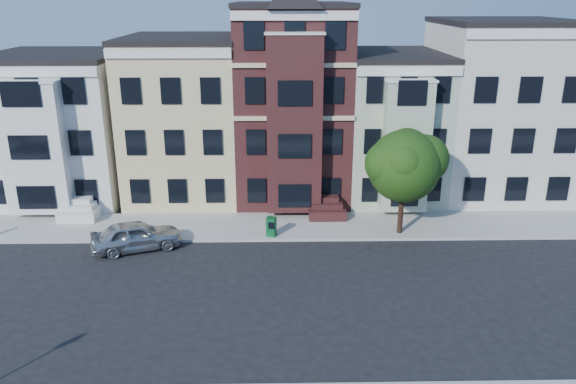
{
  "coord_description": "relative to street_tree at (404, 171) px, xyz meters",
  "views": [
    {
      "loc": [
        -0.97,
        -21.93,
        12.71
      ],
      "look_at": [
        -0.51,
        2.24,
        4.2
      ],
      "focal_mm": 35.0,
      "sensor_mm": 36.0,
      "label": 1
    }
  ],
  "objects": [
    {
      "name": "house_green",
      "position": [
        0.68,
        7.69,
        0.74
      ],
      "size": [
        6.0,
        9.0,
        9.0
      ],
      "primitive_type": "cube",
      "color": "#A6B499",
      "rests_on": "ground"
    },
    {
      "name": "newspaper_box",
      "position": [
        -7.16,
        -0.33,
        -3.07
      ],
      "size": [
        0.59,
        0.55,
        1.08
      ],
      "primitive_type": "cube",
      "rotation": [
        0.0,
        0.0,
        -0.29
      ],
      "color": "#0D5326",
      "rests_on": "far_sidewalk"
    },
    {
      "name": "street_tree",
      "position": [
        0.0,
        0.0,
        0.0
      ],
      "size": [
        8.0,
        8.0,
        7.21
      ],
      "primitive_type": null,
      "rotation": [
        0.0,
        0.0,
        -0.36
      ],
      "color": "#244B14",
      "rests_on": "far_sidewalk"
    },
    {
      "name": "parked_car",
      "position": [
        -14.26,
        -1.61,
        -2.97
      ],
      "size": [
        4.95,
        3.25,
        1.57
      ],
      "primitive_type": "imported",
      "rotation": [
        0.0,
        0.0,
        1.91
      ],
      "color": "#A7ACB1",
      "rests_on": "ground"
    },
    {
      "name": "house_brown",
      "position": [
        -5.82,
        7.69,
        2.24
      ],
      "size": [
        7.0,
        9.0,
        12.0
      ],
      "primitive_type": "cube",
      "color": "#371818",
      "rests_on": "ground"
    },
    {
      "name": "house_white",
      "position": [
        -20.82,
        7.69,
        0.74
      ],
      "size": [
        8.0,
        9.0,
        9.0
      ],
      "primitive_type": "cube",
      "color": "silver",
      "rests_on": "ground"
    },
    {
      "name": "house_yellow",
      "position": [
        -12.82,
        7.69,
        1.24
      ],
      "size": [
        7.0,
        9.0,
        10.0
      ],
      "primitive_type": "cube",
      "color": "beige",
      "rests_on": "ground"
    },
    {
      "name": "house_cream",
      "position": [
        7.68,
        7.69,
        1.74
      ],
      "size": [
        8.0,
        9.0,
        11.0
      ],
      "primitive_type": "cube",
      "color": "beige",
      "rests_on": "ground"
    },
    {
      "name": "far_sidewalk",
      "position": [
        -5.82,
        1.19,
        -3.68
      ],
      "size": [
        60.0,
        4.0,
        0.15
      ],
      "primitive_type": "cube",
      "color": "#9E9B93",
      "rests_on": "ground"
    },
    {
      "name": "ground",
      "position": [
        -5.82,
        -6.81,
        -3.76
      ],
      "size": [
        120.0,
        120.0,
        0.0
      ],
      "primitive_type": "plane",
      "color": "black"
    }
  ]
}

